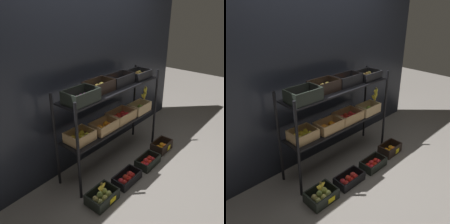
# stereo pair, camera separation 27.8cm
# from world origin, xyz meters

# --- Properties ---
(ground_plane) EXTENTS (10.00, 10.00, 0.00)m
(ground_plane) POSITION_xyz_m (0.00, 0.00, 0.00)
(ground_plane) COLOR #605B56
(storefront_wall) EXTENTS (3.91, 0.12, 2.10)m
(storefront_wall) POSITION_xyz_m (0.00, 0.38, 1.05)
(storefront_wall) COLOR black
(storefront_wall) RESTS_ON ground_plane
(display_rack) EXTENTS (1.63, 0.40, 1.19)m
(display_rack) POSITION_xyz_m (0.00, -0.00, 0.81)
(display_rack) COLOR black
(display_rack) RESTS_ON ground_plane
(crate_ground_pear) EXTENTS (0.33, 0.24, 0.13)m
(crate_ground_pear) POSITION_xyz_m (-0.65, -0.40, 0.05)
(crate_ground_pear) COLOR black
(crate_ground_pear) RESTS_ON ground_plane
(crate_ground_apple_red) EXTENTS (0.37, 0.20, 0.11)m
(crate_ground_apple_red) POSITION_xyz_m (-0.22, -0.42, 0.04)
(crate_ground_apple_red) COLOR black
(crate_ground_apple_red) RESTS_ON ground_plane
(crate_ground_center_apple_red) EXTENTS (0.34, 0.20, 0.12)m
(crate_ground_center_apple_red) POSITION_xyz_m (0.23, -0.43, 0.05)
(crate_ground_center_apple_red) COLOR black
(crate_ground_center_apple_red) RESTS_ON ground_plane
(crate_ground_orange) EXTENTS (0.32, 0.21, 0.14)m
(crate_ground_orange) POSITION_xyz_m (0.66, -0.39, 0.05)
(crate_ground_orange) COLOR black
(crate_ground_orange) RESTS_ON ground_plane
(banana_bunch_loose) EXTENTS (0.14, 0.04, 0.13)m
(banana_bunch_loose) POSITION_xyz_m (-0.65, -0.40, 0.19)
(banana_bunch_loose) COLOR brown
(banana_bunch_loose) RESTS_ON crate_ground_pear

